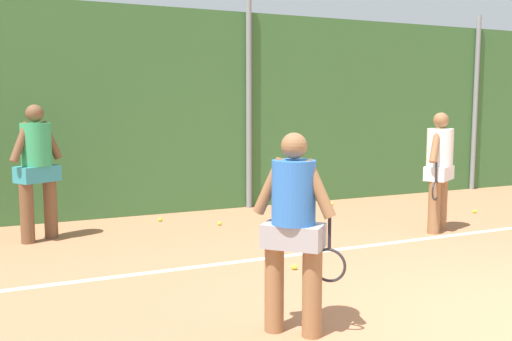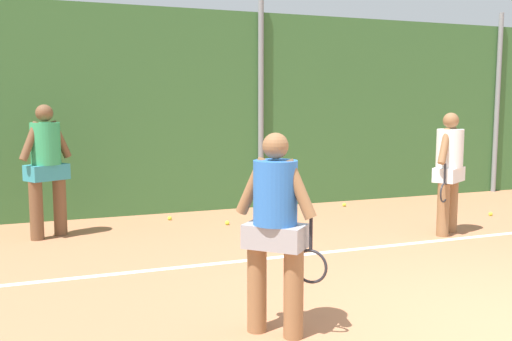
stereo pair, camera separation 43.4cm
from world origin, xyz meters
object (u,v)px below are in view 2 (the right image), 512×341
object	(u,v)px
tennis_ball_5	(344,205)
tennis_ball_3	(291,268)
player_foreground_near	(276,223)
player_backcourt_far	(46,163)
tennis_ball_4	(491,214)
player_midcourt	(449,167)
tennis_ball_2	(170,218)
tennis_ball_6	(227,223)

from	to	relation	value
tennis_ball_5	tennis_ball_3	bearing A→B (deg)	-127.57
player_foreground_near	player_backcourt_far	world-z (taller)	player_backcourt_far
tennis_ball_4	player_foreground_near	bearing A→B (deg)	-148.15
player_midcourt	tennis_ball_3	bearing A→B (deg)	-14.02
player_backcourt_far	tennis_ball_2	xyz separation A→B (m)	(1.85, 0.58, -1.02)
tennis_ball_3	player_foreground_near	bearing A→B (deg)	-118.51
player_foreground_near	tennis_ball_2	xyz separation A→B (m)	(0.18, 4.88, -0.90)
player_backcourt_far	tennis_ball_5	xyz separation A→B (m)	(5.12, 0.66, -1.02)
tennis_ball_2	tennis_ball_6	world-z (taller)	same
player_backcourt_far	tennis_ball_3	distance (m)	3.85
tennis_ball_4	tennis_ball_2	bearing A→B (deg)	163.01
player_midcourt	tennis_ball_6	bearing A→B (deg)	-62.54
player_foreground_near	tennis_ball_2	bearing A→B (deg)	132.85
player_backcourt_far	tennis_ball_2	distance (m)	2.19
tennis_ball_5	player_foreground_near	bearing A→B (deg)	-124.84
player_foreground_near	tennis_ball_5	world-z (taller)	player_foreground_near
player_midcourt	tennis_ball_5	size ratio (longest dim) A/B	26.64
player_backcourt_far	tennis_ball_4	distance (m)	7.14
player_midcourt	tennis_ball_6	size ratio (longest dim) A/B	26.64
tennis_ball_4	tennis_ball_6	size ratio (longest dim) A/B	1.00
tennis_ball_2	tennis_ball_6	distance (m)	1.02
tennis_ball_2	tennis_ball_3	bearing A→B (deg)	-78.10
player_backcourt_far	tennis_ball_6	world-z (taller)	player_backcourt_far
player_foreground_near	player_midcourt	xyz separation A→B (m)	(3.74, 2.48, 0.05)
player_foreground_near	tennis_ball_3	world-z (taller)	player_foreground_near
player_midcourt	tennis_ball_5	world-z (taller)	player_midcourt
player_backcourt_far	tennis_ball_6	xyz separation A→B (m)	(2.61, -0.11, -1.02)
tennis_ball_4	tennis_ball_5	size ratio (longest dim) A/B	1.00
player_foreground_near	player_midcourt	size ratio (longest dim) A/B	0.95
player_midcourt	tennis_ball_3	xyz separation A→B (m)	(-2.87, -0.87, -0.95)
player_foreground_near	tennis_ball_6	xyz separation A→B (m)	(0.94, 4.20, -0.90)
player_backcourt_far	tennis_ball_5	distance (m)	5.27
player_backcourt_far	tennis_ball_4	bearing A→B (deg)	-37.91
player_midcourt	tennis_ball_6	world-z (taller)	player_midcourt
player_foreground_near	tennis_ball_3	xyz separation A→B (m)	(0.87, 1.60, -0.90)
player_backcourt_far	tennis_ball_5	world-z (taller)	player_backcourt_far
tennis_ball_3	tennis_ball_6	bearing A→B (deg)	88.41
player_midcourt	tennis_ball_2	bearing A→B (deg)	-64.97
tennis_ball_5	player_backcourt_far	bearing A→B (deg)	-172.68
player_midcourt	tennis_ball_4	distance (m)	2.03
tennis_ball_3	tennis_ball_6	size ratio (longest dim) A/B	1.00
player_foreground_near	tennis_ball_3	size ratio (longest dim) A/B	25.18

